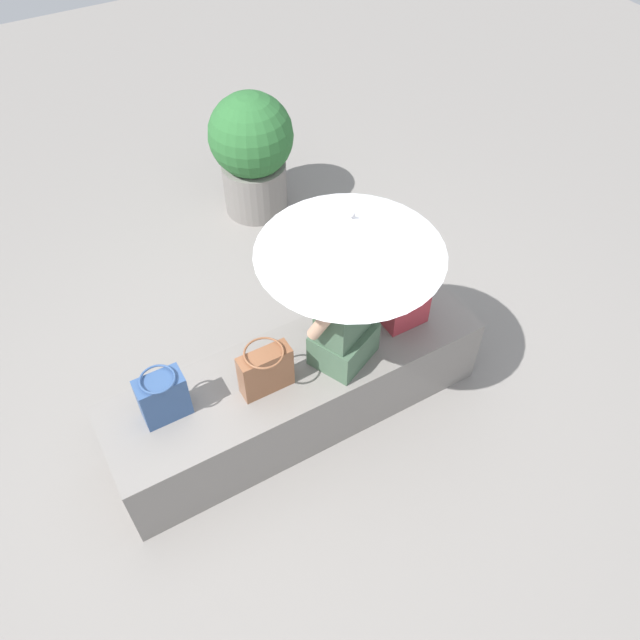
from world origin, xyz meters
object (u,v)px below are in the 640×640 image
object	(u,v)px
person_seated	(345,311)
planter_near	(252,150)
handbag_black	(407,303)
tote_bag_canvas	(163,397)
parasol	(351,235)
shoulder_bag_spare	(266,370)

from	to	relation	value
person_seated	planter_near	size ratio (longest dim) A/B	0.87
handbag_black	planter_near	xyz separation A→B (m)	(-0.03, 2.07, -0.10)
person_seated	handbag_black	distance (m)	0.51
tote_bag_canvas	handbag_black	bearing A→B (deg)	-3.45
parasol	planter_near	distance (m)	2.22
tote_bag_canvas	planter_near	bearing A→B (deg)	53.46
handbag_black	planter_near	size ratio (longest dim) A/B	0.33
handbag_black	shoulder_bag_spare	size ratio (longest dim) A/B	1.13
handbag_black	planter_near	distance (m)	2.08
parasol	tote_bag_canvas	xyz separation A→B (m)	(-1.09, 0.06, -0.69)
person_seated	handbag_black	bearing A→B (deg)	5.32
parasol	person_seated	bearing A→B (deg)	-131.77
shoulder_bag_spare	planter_near	distance (m)	2.29
shoulder_bag_spare	planter_near	xyz separation A→B (m)	(0.92, 2.09, -0.09)
tote_bag_canvas	parasol	bearing A→B (deg)	-3.27
tote_bag_canvas	shoulder_bag_spare	size ratio (longest dim) A/B	1.02
parasol	planter_near	world-z (taller)	parasol
parasol	tote_bag_canvas	world-z (taller)	parasol
tote_bag_canvas	shoulder_bag_spare	bearing A→B (deg)	-11.47
tote_bag_canvas	planter_near	xyz separation A→B (m)	(1.47, 1.98, -0.09)
parasol	handbag_black	xyz separation A→B (m)	(0.40, -0.03, -0.67)
handbag_black	tote_bag_canvas	size ratio (longest dim) A/B	1.11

